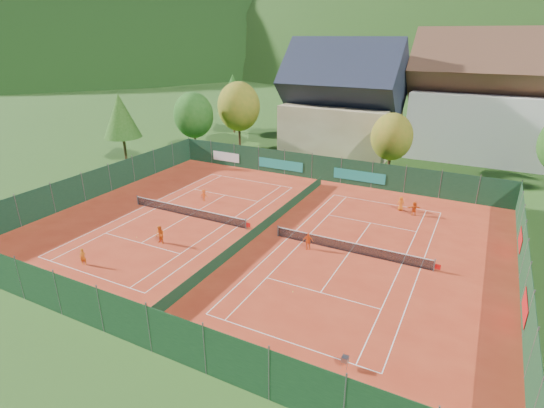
{
  "coord_description": "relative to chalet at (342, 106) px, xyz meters",
  "views": [
    {
      "loc": [
        16.21,
        -29.54,
        16.21
      ],
      "look_at": [
        0.0,
        2.0,
        2.0
      ],
      "focal_mm": 28.0,
      "sensor_mm": 36.0,
      "label": 1
    }
  ],
  "objects": [
    {
      "name": "ground",
      "position": [
        3.0,
        -30.0,
        -6.64
      ],
      "size": [
        600.0,
        600.0,
        0.0
      ],
      "primitive_type": "plane",
      "color": "#254D18",
      "rests_on": "ground"
    },
    {
      "name": "clay_pad",
      "position": [
        3.0,
        -30.0,
        -6.62
      ],
      "size": [
        40.0,
        32.0,
        0.01
      ],
      "primitive_type": "cube",
      "color": "#AF3119",
      "rests_on": "ground"
    },
    {
      "name": "court_markings_left",
      "position": [
        -5.0,
        -30.0,
        -6.61
      ],
      "size": [
        11.03,
        23.83,
        0.0
      ],
      "color": "white",
      "rests_on": "ground"
    },
    {
      "name": "court_markings_right",
      "position": [
        11.0,
        -30.0,
        -6.61
      ],
      "size": [
        11.03,
        23.83,
        0.0
      ],
      "color": "white",
      "rests_on": "ground"
    },
    {
      "name": "tennis_net_left",
      "position": [
        -4.85,
        -30.0,
        -6.12
      ],
      "size": [
        13.3,
        0.1,
        1.02
      ],
      "color": "#59595B",
      "rests_on": "ground"
    },
    {
      "name": "tennis_net_right",
      "position": [
        11.15,
        -30.0,
        -6.12
      ],
      "size": [
        13.3,
        0.1,
        1.02
      ],
      "color": "#59595B",
      "rests_on": "ground"
    },
    {
      "name": "court_divider",
      "position": [
        3.0,
        -30.0,
        -6.12
      ],
      "size": [
        0.03,
        28.8,
        1.0
      ],
      "color": "#14371F",
      "rests_on": "ground"
    },
    {
      "name": "fence_north",
      "position": [
        2.54,
        -14.01,
        -5.16
      ],
      "size": [
        40.0,
        0.1,
        3.0
      ],
      "color": "#12331E",
      "rests_on": "ground"
    },
    {
      "name": "fence_south",
      "position": [
        3.0,
        -46.0,
        -5.12
      ],
      "size": [
        40.0,
        0.04,
        3.0
      ],
      "color": "#13341A",
      "rests_on": "ground"
    },
    {
      "name": "fence_west",
      "position": [
        -17.0,
        -30.0,
        -5.12
      ],
      "size": [
        0.04,
        32.0,
        3.0
      ],
      "color": "#143822",
      "rests_on": "ground"
    },
    {
      "name": "fence_east",
      "position": [
        23.0,
        -29.95,
        -5.14
      ],
      "size": [
        0.09,
        32.0,
        3.0
      ],
      "color": "#12321A",
      "rests_on": "ground"
    },
    {
      "name": "chalet",
      "position": [
        0.0,
        0.0,
        0.0
      ],
      "size": [
        16.2,
        12.0,
        16.0
      ],
      "color": "#C2B489",
      "rests_on": "ground"
    },
    {
      "name": "hotel_block_a",
      "position": [
        19.0,
        6.0,
        0.76
      ],
      "size": [
        21.6,
        11.0,
        17.25
      ],
      "color": "silver",
      "rests_on": "ground"
    },
    {
      "name": "tree_west_front",
      "position": [
        -19.0,
        -10.0,
        -1.23
      ],
      "size": [
        5.72,
        5.72,
        8.69
      ],
      "color": "#4B331A",
      "rests_on": "ground"
    },
    {
      "name": "tree_west_mid",
      "position": [
        -15.0,
        -4.0,
        -0.56
      ],
      "size": [
        6.44,
        6.44,
        9.78
      ],
      "color": "#402617",
      "rests_on": "ground"
    },
    {
      "name": "tree_west_back",
      "position": [
        -21.0,
        4.0,
        0.11
      ],
      "size": [
        5.6,
        5.6,
        10.0
      ],
      "color": "#4E331B",
      "rests_on": "ground"
    },
    {
      "name": "tree_center",
      "position": [
        9.0,
        -8.0,
        -1.91
      ],
      "size": [
        5.01,
        5.01,
        7.6
      ],
      "color": "#4C2D1B",
      "rests_on": "ground"
    },
    {
      "name": "tree_west_side",
      "position": [
        -25.0,
        -18.0,
        -0.56
      ],
      "size": [
        5.04,
        5.04,
        9.0
      ],
      "color": "#49341A",
      "rests_on": "ground"
    },
    {
      "name": "mountain_backdrop",
      "position": [
        31.54,
        203.48,
        -46.26
      ],
      "size": [
        820.0,
        530.0,
        242.0
      ],
      "color": "black",
      "rests_on": "ground"
    },
    {
      "name": "ball_hopper",
      "position": [
        14.63,
        -42.32,
        -6.07
      ],
      "size": [
        0.34,
        0.34,
        0.8
      ],
      "color": "slate",
      "rests_on": "ground"
    },
    {
      "name": "loose_ball_0",
      "position": [
        -6.07,
        -35.79,
        -6.59
      ],
      "size": [
        0.07,
        0.07,
        0.07
      ],
      "primitive_type": "sphere",
      "color": "#CCD833",
      "rests_on": "ground"
    },
    {
      "name": "loose_ball_1",
      "position": [
        9.31,
        -37.2,
        -6.59
      ],
      "size": [
        0.07,
        0.07,
        0.07
      ],
      "primitive_type": "sphere",
      "color": "#CCD833",
      "rests_on": "ground"
    },
    {
      "name": "loose_ball_2",
      "position": [
        5.23,
        -27.24,
        -6.59
      ],
      "size": [
        0.07,
        0.07,
        0.07
      ],
      "primitive_type": "sphere",
      "color": "#CCD833",
      "rests_on": "ground"
    },
    {
      "name": "player_left_near",
      "position": [
        -6.31,
        -41.05,
        -5.96
      ],
      "size": [
        0.58,
        0.51,
        1.33
      ],
      "primitive_type": "imported",
      "rotation": [
        0.0,
        0.0,
        0.5
      ],
      "color": "#CD6012",
      "rests_on": "ground"
    },
    {
      "name": "player_left_mid",
      "position": [
        -3.49,
        -35.68,
        -5.83
      ],
      "size": [
        0.86,
        0.72,
        1.58
      ],
      "primitive_type": "imported",
      "rotation": [
        0.0,
        0.0,
        -0.18
      ],
      "color": "#E25B14",
      "rests_on": "ground"
    },
    {
      "name": "player_left_far",
      "position": [
        -6.02,
        -26.0,
        -6.0
      ],
      "size": [
        0.88,
        0.6,
        1.26
      ],
      "primitive_type": "imported",
      "rotation": [
        0.0,
        0.0,
        3.31
      ],
      "color": "#E55014",
      "rests_on": "ground"
    },
    {
      "name": "player_right_near",
      "position": [
        7.79,
        -30.98,
        -5.9
      ],
      "size": [
        0.91,
        0.57,
        1.44
      ],
      "primitive_type": "imported",
      "rotation": [
        0.0,
        0.0,
        0.27
      ],
      "color": "#EE5215",
      "rests_on": "ground"
    },
    {
      "name": "player_right_far_a",
      "position": [
        12.79,
        -19.23,
        -5.9
      ],
      "size": [
        0.85,
        0.74,
        1.46
      ],
      "primitive_type": "imported",
      "rotation": [
        0.0,
        0.0,
        3.62
      ],
      "color": "#D35D12",
      "rests_on": "ground"
    },
    {
      "name": "player_right_far_b",
      "position": [
        14.18,
        -19.9,
        -5.93
      ],
      "size": [
        1.33,
        0.97,
        1.39
      ],
      "primitive_type": "imported",
      "rotation": [
        0.0,
        0.0,
        3.63
      ],
      "color": "#DF5313",
      "rests_on": "ground"
    }
  ]
}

